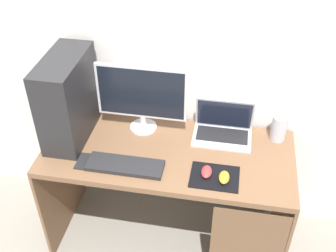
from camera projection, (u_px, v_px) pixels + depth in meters
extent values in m
plane|color=gray|center=(168.00, 234.00, 2.83)|extent=(8.00, 8.00, 0.00)
cube|color=silver|center=(179.00, 37.00, 2.32)|extent=(4.00, 0.04, 2.60)
cube|color=brown|center=(168.00, 153.00, 2.38)|extent=(1.43, 0.63, 0.03)
cube|color=brown|center=(62.00, 184.00, 2.71)|extent=(0.02, 0.63, 0.72)
cube|color=brown|center=(282.00, 214.00, 2.51)|extent=(0.02, 0.63, 0.72)
cube|color=brown|center=(246.00, 248.00, 2.28)|extent=(0.40, 0.01, 0.58)
cube|color=#232326|center=(68.00, 98.00, 2.34)|extent=(0.20, 0.47, 0.51)
cylinder|color=silver|center=(143.00, 127.00, 2.54)|extent=(0.16, 0.16, 0.01)
cylinder|color=silver|center=(143.00, 121.00, 2.51)|extent=(0.04, 0.04, 0.08)
cube|color=silver|center=(141.00, 93.00, 2.37)|extent=(0.53, 0.02, 0.34)
cube|color=black|center=(141.00, 93.00, 2.36)|extent=(0.50, 0.00, 0.31)
cube|color=#B7BCC6|center=(222.00, 138.00, 2.45)|extent=(0.34, 0.22, 0.01)
cube|color=black|center=(222.00, 135.00, 2.46)|extent=(0.30, 0.14, 0.00)
cube|color=#B7BCC6|center=(225.00, 114.00, 2.46)|extent=(0.34, 0.04, 0.21)
cube|color=black|center=(224.00, 114.00, 2.45)|extent=(0.32, 0.03, 0.19)
cylinder|color=#B7BCC6|center=(279.00, 128.00, 2.41)|extent=(0.09, 0.09, 0.16)
cube|color=#232326|center=(125.00, 165.00, 2.25)|extent=(0.42, 0.14, 0.02)
cube|color=black|center=(215.00, 177.00, 2.20)|extent=(0.26, 0.20, 0.00)
ellipsoid|color=#B23333|center=(207.00, 172.00, 2.20)|extent=(0.06, 0.10, 0.03)
ellipsoid|color=orange|center=(224.00, 177.00, 2.17)|extent=(0.06, 0.10, 0.03)
cube|color=#232326|center=(84.00, 161.00, 2.29)|extent=(0.07, 0.13, 0.01)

